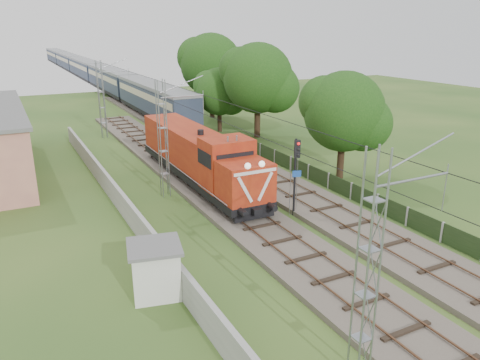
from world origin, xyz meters
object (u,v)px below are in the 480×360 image
coach_rake (85,68)px  relay_hut (155,269)px  locomotive (199,155)px  signal_post (296,164)px

coach_rake → relay_hut: bearing=-97.9°
relay_hut → coach_rake: bearing=82.1°
locomotive → coach_rake: bearing=86.2°
signal_post → relay_hut: size_ratio=1.81×
relay_hut → signal_post: bearing=24.4°
coach_rake → locomotive: bearing=-93.8°
coach_rake → signal_post: signal_post is taller
signal_post → locomotive: bearing=109.7°
locomotive → signal_post: bearing=-70.3°
locomotive → relay_hut: bearing=-119.7°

